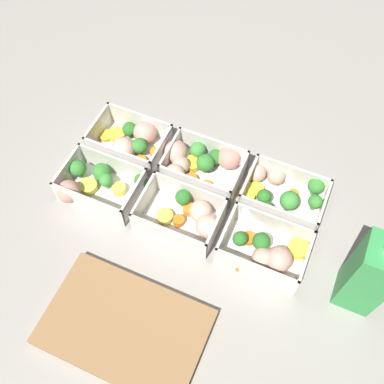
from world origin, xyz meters
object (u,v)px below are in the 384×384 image
(container_far_right, at_px, (95,184))
(juice_carton, at_px, (369,275))
(container_near_center, at_px, (199,163))
(container_far_center, at_px, (189,216))
(container_near_left, at_px, (281,193))
(container_far_left, at_px, (267,251))
(container_near_right, at_px, (132,141))

(container_far_right, xyz_separation_m, juice_carton, (-0.54, 0.01, 0.07))
(container_near_center, height_order, container_far_center, same)
(container_near_left, xyz_separation_m, container_near_center, (0.18, -0.00, 0.00))
(container_far_left, xyz_separation_m, container_far_right, (0.37, -0.00, 0.00))
(container_near_center, relative_size, juice_carton, 0.91)
(container_far_left, bearing_deg, container_near_left, -83.67)
(container_near_left, distance_m, container_far_right, 0.38)
(container_far_left, xyz_separation_m, container_far_center, (0.16, -0.01, -0.00))
(container_near_right, relative_size, container_far_right, 0.96)
(container_far_center, bearing_deg, container_near_center, -75.48)
(container_near_center, height_order, container_near_right, same)
(container_near_right, xyz_separation_m, juice_carton, (-0.52, 0.13, 0.07))
(container_near_left, relative_size, container_far_left, 1.03)
(container_far_center, distance_m, juice_carton, 0.34)
(container_near_center, distance_m, container_near_right, 0.16)
(container_far_left, relative_size, container_far_right, 0.99)
(container_near_left, bearing_deg, container_far_center, 39.32)
(container_near_right, bearing_deg, container_near_left, -179.20)
(container_near_left, relative_size, juice_carton, 0.85)
(container_near_left, relative_size, container_far_right, 1.01)
(container_far_left, height_order, container_far_center, same)
(container_near_center, xyz_separation_m, container_far_right, (0.17, 0.13, -0.00))
(container_far_left, distance_m, juice_carton, 0.18)
(container_near_left, height_order, container_far_right, same)
(container_far_left, xyz_separation_m, juice_carton, (-0.17, 0.01, 0.07))
(container_near_center, relative_size, container_near_right, 1.13)
(container_near_right, relative_size, container_far_center, 1.00)
(container_far_left, distance_m, container_far_center, 0.16)
(container_far_right, bearing_deg, container_near_center, -142.72)
(juice_carton, bearing_deg, container_near_center, -21.03)
(container_near_left, bearing_deg, juice_carton, 142.98)
(container_near_center, bearing_deg, container_far_right, 37.28)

